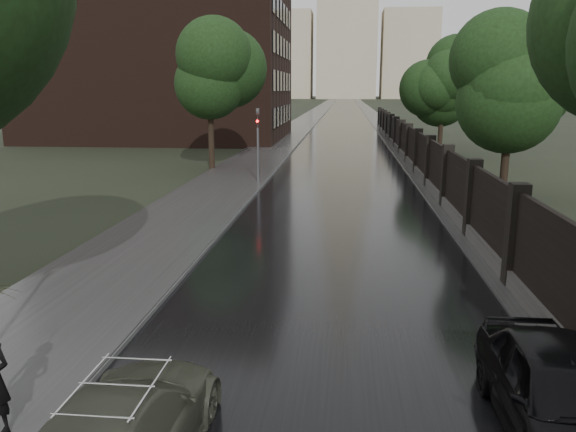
# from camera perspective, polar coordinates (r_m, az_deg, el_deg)

# --- Properties ---
(road) EXTENTS (8.00, 420.00, 0.02)m
(road) POSITION_cam_1_polar(r_m,az_deg,el_deg) (194.30, 5.83, 11.25)
(road) COLOR black
(road) RESTS_ON ground
(sidewalk_left) EXTENTS (4.00, 420.00, 0.16)m
(sidewalk_left) POSITION_cam_1_polar(r_m,az_deg,el_deg) (194.39, 4.02, 11.30)
(sidewalk_left) COLOR #2D2D2D
(sidewalk_left) RESTS_ON ground
(verge_right) EXTENTS (3.00, 420.00, 0.08)m
(verge_right) POSITION_cam_1_polar(r_m,az_deg,el_deg) (194.37, 7.48, 11.22)
(verge_right) COLOR #2D2D2D
(verge_right) RESTS_ON ground
(fence_right) EXTENTS (0.45, 75.72, 2.70)m
(fence_right) POSITION_cam_1_polar(r_m,az_deg,el_deg) (36.72, 12.64, 6.27)
(fence_right) COLOR #383533
(fence_right) RESTS_ON ground
(tree_left_far) EXTENTS (4.25, 4.25, 7.39)m
(tree_left_far) POSITION_cam_1_polar(r_m,az_deg,el_deg) (35.21, -7.97, 13.09)
(tree_left_far) COLOR black
(tree_left_far) RESTS_ON ground
(tree_right_b) EXTENTS (4.08, 4.08, 7.01)m
(tree_right_b) POSITION_cam_1_polar(r_m,az_deg,el_deg) (27.22, 21.73, 11.83)
(tree_right_b) COLOR black
(tree_right_b) RESTS_ON ground
(tree_right_c) EXTENTS (4.08, 4.08, 7.01)m
(tree_right_c) POSITION_cam_1_polar(r_m,az_deg,el_deg) (44.82, 15.46, 12.29)
(tree_right_c) COLOR black
(tree_right_c) RESTS_ON ground
(traffic_light) EXTENTS (0.16, 0.32, 4.00)m
(traffic_light) POSITION_cam_1_polar(r_m,az_deg,el_deg) (29.69, -3.07, 7.77)
(traffic_light) COLOR #59595E
(traffic_light) RESTS_ON ground
(brick_building) EXTENTS (24.00, 18.00, 20.00)m
(brick_building) POSITION_cam_1_polar(r_m,az_deg,el_deg) (59.33, -12.73, 17.33)
(brick_building) COLOR black
(brick_building) RESTS_ON ground
(stalinist_tower) EXTENTS (92.00, 30.00, 159.00)m
(stalinist_tower) POSITION_cam_1_polar(r_m,az_deg,el_deg) (306.06, 6.04, 18.98)
(stalinist_tower) COLOR tan
(stalinist_tower) RESTS_ON ground
(car_right_near) EXTENTS (1.74, 4.30, 1.46)m
(car_right_near) POSITION_cam_1_polar(r_m,az_deg,el_deg) (9.23, 26.06, -16.01)
(car_right_near) COLOR black
(car_right_near) RESTS_ON ground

